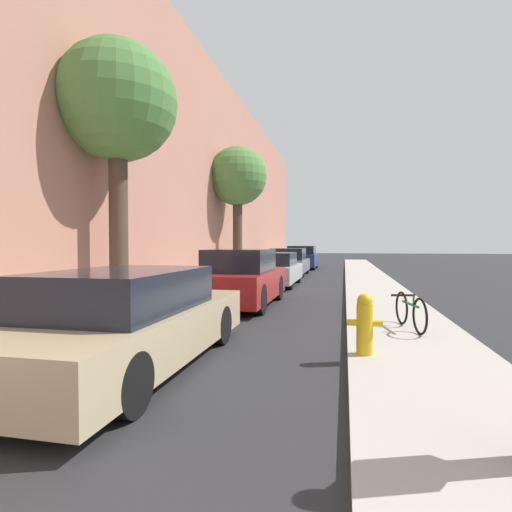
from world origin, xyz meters
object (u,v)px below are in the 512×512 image
(street_tree_near, at_px, (117,106))
(parked_car_red, at_px, (242,279))
(bicycle, at_px, (410,311))
(street_tree_far, at_px, (237,178))
(parked_car_silver, at_px, (273,269))
(fire_hydrant, at_px, (365,323))
(parked_car_grey, at_px, (289,262))
(parked_car_champagne, at_px, (130,321))
(parked_car_navy, at_px, (302,258))

(street_tree_near, bearing_deg, parked_car_red, 39.32)
(street_tree_near, distance_m, bicycle, 7.57)
(street_tree_far, relative_size, bicycle, 4.04)
(parked_car_silver, relative_size, fire_hydrant, 5.21)
(parked_car_grey, height_order, fire_hydrant, parked_car_grey)
(parked_car_red, xyz_separation_m, parked_car_grey, (-0.21, 10.83, -0.04))
(bicycle, bearing_deg, street_tree_near, 161.18)
(parked_car_red, bearing_deg, street_tree_far, 105.59)
(parked_car_champagne, xyz_separation_m, parked_car_silver, (0.01, 10.89, 0.02))
(fire_hydrant, relative_size, bicycle, 0.56)
(parked_car_silver, xyz_separation_m, street_tree_near, (-2.30, -7.31, 4.12))
(street_tree_near, bearing_deg, bicycle, -7.63)
(parked_car_champagne, height_order, street_tree_far, street_tree_far)
(parked_car_red, distance_m, fire_hydrant, 5.49)
(street_tree_near, distance_m, fire_hydrant, 7.29)
(parked_car_champagne, height_order, parked_car_navy, parked_car_navy)
(bicycle, bearing_deg, fire_hydrant, -126.01)
(street_tree_near, bearing_deg, street_tree_far, 89.03)
(parked_car_navy, relative_size, street_tree_far, 0.65)
(parked_car_silver, relative_size, bicycle, 2.92)
(parked_car_grey, bearing_deg, fire_hydrant, -78.59)
(parked_car_red, bearing_deg, fire_hydrant, -57.93)
(parked_car_navy, relative_size, fire_hydrant, 4.71)
(parked_car_champagne, distance_m, bicycle, 4.76)
(parked_car_navy, xyz_separation_m, street_tree_far, (-2.14, -8.46, 3.97))
(parked_car_grey, relative_size, bicycle, 2.91)
(parked_car_champagne, xyz_separation_m, parked_car_grey, (-0.11, 16.37, 0.05))
(bicycle, bearing_deg, parked_car_champagne, -155.82)
(street_tree_near, relative_size, fire_hydrant, 7.28)
(parked_car_navy, relative_size, street_tree_near, 0.65)
(parked_car_silver, xyz_separation_m, street_tree_far, (-2.13, 2.60, 4.05))
(parked_car_silver, relative_size, street_tree_near, 0.72)
(parked_car_red, relative_size, street_tree_far, 0.69)
(parked_car_navy, distance_m, bicycle, 19.59)
(parked_car_red, height_order, parked_car_navy, parked_car_navy)
(parked_car_silver, xyz_separation_m, parked_car_navy, (0.01, 11.06, 0.08))
(parked_car_silver, height_order, street_tree_near, street_tree_near)
(parked_car_navy, height_order, street_tree_far, street_tree_far)
(parked_car_grey, relative_size, fire_hydrant, 5.19)
(parked_car_grey, distance_m, street_tree_far, 5.33)
(parked_car_grey, height_order, parked_car_navy, parked_car_navy)
(parked_car_red, relative_size, parked_car_grey, 0.96)
(parked_car_red, relative_size, bicycle, 2.79)
(parked_car_silver, height_order, parked_car_navy, parked_car_navy)
(parked_car_champagne, height_order, bicycle, parked_car_champagne)
(parked_car_red, height_order, parked_car_silver, parked_car_red)
(parked_car_champagne, relative_size, street_tree_far, 0.77)
(parked_car_navy, bearing_deg, parked_car_grey, -91.32)
(street_tree_near, relative_size, street_tree_far, 1.01)
(street_tree_near, height_order, street_tree_far, street_tree_near)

